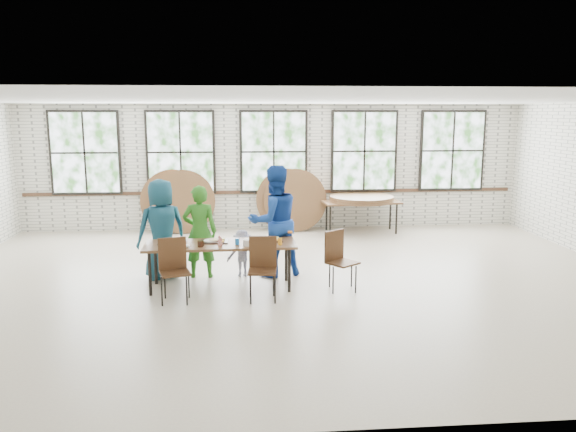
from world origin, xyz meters
The scene contains 13 objects.
room centered at (0.00, 4.44, 1.83)m, with size 12.00×12.00×12.00m.
dining_table centered at (-1.14, -0.23, 0.69)m, with size 2.42×0.85×0.74m.
chair_near_left centered at (-1.82, -0.77, 0.56)m, with size 0.51×0.50×0.95m.
chair_near_right centered at (-0.49, -0.80, 0.56)m, with size 0.46×0.44×0.95m.
chair_spare centered at (0.73, -0.44, 0.56)m, with size 0.58×0.58×0.95m.
adult_teal centered at (-2.14, 0.42, 0.85)m, with size 0.84×0.54×1.71m, color #1C5C6D.
adult_green centered at (-1.51, 0.42, 0.80)m, with size 0.58×0.38×1.59m, color #2D7820.
toddler centered at (-0.79, 0.42, 0.41)m, with size 0.53×0.30×0.81m, color #141239.
adult_blue centered at (-0.24, 0.42, 0.96)m, with size 0.93×0.73×1.92m, color #153C97.
storage_table centered at (2.03, 3.83, 0.69)m, with size 1.86×0.91×0.74m.
tabletop_clutter centered at (-1.03, -0.24, 0.77)m, with size 1.99×0.60×0.11m.
round_tops_stacked centered at (2.03, 3.83, 0.80)m, with size 1.50×1.50×0.13m.
round_tops_leaning centered at (-0.94, 4.14, 0.74)m, with size 4.39×0.40×1.49m.
Camera 1 is at (-0.80, -9.01, 2.79)m, focal length 35.00 mm.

